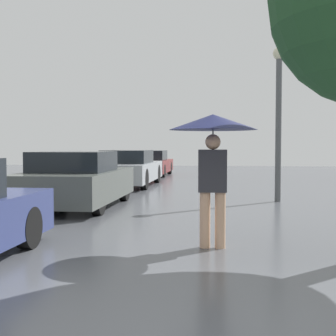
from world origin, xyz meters
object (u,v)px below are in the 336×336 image
(parked_car_farthest, at_px, (149,164))
(street_lamp, at_px, (279,109))
(pedestrian, at_px, (213,137))
(parked_car_second, at_px, (76,181))
(parked_car_third, at_px, (129,169))

(parked_car_farthest, height_order, street_lamp, street_lamp)
(pedestrian, relative_size, parked_car_second, 0.46)
(parked_car_farthest, bearing_deg, pedestrian, -77.80)
(pedestrian, bearing_deg, parked_car_second, 128.89)
(pedestrian, distance_m, street_lamp, 5.77)
(parked_car_second, distance_m, street_lamp, 5.24)
(pedestrian, bearing_deg, street_lamp, 74.78)
(parked_car_third, xyz_separation_m, parked_car_farthest, (-0.18, 5.69, -0.04))
(parked_car_second, height_order, street_lamp, street_lamp)
(parked_car_second, bearing_deg, parked_car_farthest, 90.54)
(parked_car_second, xyz_separation_m, street_lamp, (4.70, 1.55, 1.72))
(parked_car_third, relative_size, parked_car_farthest, 1.11)
(parked_car_third, height_order, street_lamp, street_lamp)
(parked_car_farthest, xyz_separation_m, street_lamp, (4.81, -9.77, 1.76))
(pedestrian, bearing_deg, parked_car_third, 108.04)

